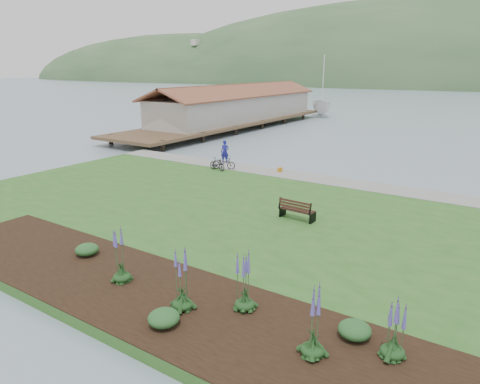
# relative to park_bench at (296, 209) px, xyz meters

# --- Properties ---
(ground) EXTENTS (600.00, 600.00, 0.00)m
(ground) POSITION_rel_park_bench_xyz_m (-2.34, 0.91, -0.92)
(ground) COLOR gray
(ground) RESTS_ON ground
(lawn) EXTENTS (34.00, 20.00, 0.40)m
(lawn) POSITION_rel_park_bench_xyz_m (-2.34, -1.09, -0.72)
(lawn) COLOR #295A20
(lawn) RESTS_ON ground
(shoreline_path) EXTENTS (34.00, 2.20, 0.03)m
(shoreline_path) POSITION_rel_park_bench_xyz_m (-2.34, 7.81, -0.51)
(shoreline_path) COLOR gray
(shoreline_path) RESTS_ON lawn
(garden_bed) EXTENTS (24.00, 4.40, 0.04)m
(garden_bed) POSITION_rel_park_bench_xyz_m (0.66, -8.89, -0.50)
(garden_bed) COLOR black
(garden_bed) RESTS_ON lawn
(pier_pavilion) EXTENTS (8.00, 36.00, 5.40)m
(pier_pavilion) POSITION_rel_park_bench_xyz_m (-22.34, 28.43, 1.72)
(pier_pavilion) COLOR #4C3826
(pier_pavilion) RESTS_ON ground
(park_bench) EXTENTS (1.73, 0.79, 1.05)m
(park_bench) POSITION_rel_park_bench_xyz_m (0.00, 0.00, 0.00)
(park_bench) COLOR black
(park_bench) RESTS_ON lawn
(person) EXTENTS (0.86, 0.70, 2.05)m
(person) POSITION_rel_park_bench_xyz_m (-10.09, 8.41, 0.50)
(person) COLOR navy
(person) RESTS_ON lawn
(bicycle_a) EXTENTS (1.09, 1.79, 0.89)m
(bicycle_a) POSITION_rel_park_bench_xyz_m (-9.05, 6.77, -0.08)
(bicycle_a) COLOR black
(bicycle_a) RESTS_ON lawn
(bicycle_b) EXTENTS (0.70, 1.54, 0.89)m
(bicycle_b) POSITION_rel_park_bench_xyz_m (-9.21, 6.21, -0.07)
(bicycle_b) COLOR black
(bicycle_b) RESTS_ON lawn
(sailboat) EXTENTS (15.58, 15.65, 29.59)m
(sailboat) POSITION_rel_park_bench_xyz_m (-18.18, 46.25, -0.92)
(sailboat) COLOR silver
(sailboat) RESTS_ON ground
(pannier) EXTENTS (0.28, 0.36, 0.34)m
(pannier) POSITION_rel_park_bench_xyz_m (-5.21, 8.11, -0.35)
(pannier) COLOR #BC7C16
(pannier) RESTS_ON lawn
(echium_0) EXTENTS (0.62, 0.62, 2.21)m
(echium_0) POSITION_rel_park_bench_xyz_m (0.66, -9.05, 0.42)
(echium_0) COLOR #143714
(echium_0) RESTS_ON garden_bed
(echium_1) EXTENTS (0.62, 0.62, 2.12)m
(echium_1) POSITION_rel_park_bench_xyz_m (2.22, -8.03, 0.38)
(echium_1) COLOR #143714
(echium_1) RESTS_ON garden_bed
(echium_2) EXTENTS (0.62, 0.62, 1.98)m
(echium_2) POSITION_rel_park_bench_xyz_m (4.80, -8.90, 0.31)
(echium_2) COLOR #143714
(echium_2) RESTS_ON garden_bed
(echium_3) EXTENTS (0.62, 0.62, 1.76)m
(echium_3) POSITION_rel_park_bench_xyz_m (6.50, -7.87, 0.25)
(echium_3) COLOR #143714
(echium_3) RESTS_ON garden_bed
(echium_4) EXTENTS (0.62, 0.62, 2.34)m
(echium_4) POSITION_rel_park_bench_xyz_m (-2.20, -8.84, 0.48)
(echium_4) COLOR #143714
(echium_4) RESTS_ON garden_bed
(shrub_0) EXTENTS (0.88, 0.88, 0.44)m
(shrub_0) POSITION_rel_park_bench_xyz_m (-4.96, -8.12, -0.26)
(shrub_0) COLOR #1E4C21
(shrub_0) RESTS_ON garden_bed
(shrub_1) EXTENTS (0.90, 0.90, 0.45)m
(shrub_1) POSITION_rel_park_bench_xyz_m (0.77, -9.98, -0.26)
(shrub_1) COLOR #1E4C21
(shrub_1) RESTS_ON garden_bed
(shrub_2) EXTENTS (0.89, 0.89, 0.44)m
(shrub_2) POSITION_rel_park_bench_xyz_m (5.43, -7.59, -0.26)
(shrub_2) COLOR #1E4C21
(shrub_2) RESTS_ON garden_bed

